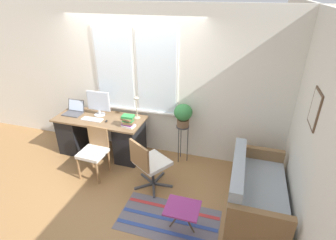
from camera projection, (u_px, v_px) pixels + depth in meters
ground_plane at (123, 167)px, 4.70m from camera, size 14.00×14.00×0.00m
wall_back_with_window at (135, 82)px, 4.75m from camera, size 9.00×0.12×2.70m
wall_right_with_picture at (307, 121)px, 3.39m from camera, size 0.08×9.00×2.70m
desk at (102, 135)px, 4.97m from camera, size 1.65×0.70×0.75m
laptop at (74, 111)px, 4.96m from camera, size 0.34×0.29×0.24m
monitor at (98, 103)px, 4.81m from camera, size 0.45×0.20×0.47m
keyboard at (92, 119)px, 4.74m from camera, size 0.39×0.14×0.02m
mouse at (106, 121)px, 4.66m from camera, size 0.04×0.06×0.03m
desk_lamp at (136, 104)px, 4.68m from camera, size 0.12×0.12×0.42m
book_stack at (128, 121)px, 4.46m from camera, size 0.23×0.19×0.21m
desk_chair_wooden at (94, 150)px, 4.37m from camera, size 0.43×0.44×0.83m
office_chair_swivel at (149, 163)px, 4.05m from camera, size 0.65×0.66×0.87m
couch_loveseat at (254, 194)px, 3.70m from camera, size 0.75×1.46×0.78m
plant_stand at (183, 131)px, 4.64m from camera, size 0.23×0.23×0.72m
potted_plant at (183, 114)px, 4.48m from camera, size 0.32×0.32×0.41m
floor_rug_striped at (169, 220)px, 3.65m from camera, size 1.39×0.73×0.01m
folding_stool at (182, 209)px, 3.34m from camera, size 0.44×0.37×0.40m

